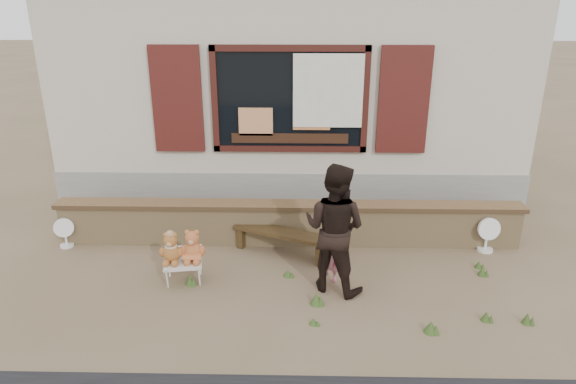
{
  "coord_description": "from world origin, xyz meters",
  "views": [
    {
      "loc": [
        0.15,
        -6.18,
        3.6
      ],
      "look_at": [
        0.0,
        0.6,
        1.0
      ],
      "focal_mm": 32.0,
      "sensor_mm": 36.0,
      "label": 1
    }
  ],
  "objects_px": {
    "teddy_bear_left": "(171,247)",
    "teddy_bear_right": "(193,245)",
    "bench": "(281,237)",
    "child": "(329,250)",
    "adult": "(334,228)",
    "folding_chair": "(183,263)"
  },
  "relations": [
    {
      "from": "teddy_bear_right",
      "to": "child",
      "type": "relative_size",
      "value": 0.45
    },
    {
      "from": "teddy_bear_left",
      "to": "child",
      "type": "relative_size",
      "value": 0.43
    },
    {
      "from": "teddy_bear_right",
      "to": "bench",
      "type": "bearing_deg",
      "value": 25.35
    },
    {
      "from": "folding_chair",
      "to": "teddy_bear_right",
      "type": "distance_m",
      "value": 0.29
    },
    {
      "from": "folding_chair",
      "to": "adult",
      "type": "xyz_separation_m",
      "value": [
        1.99,
        -0.12,
        0.58
      ]
    },
    {
      "from": "teddy_bear_left",
      "to": "adult",
      "type": "xyz_separation_m",
      "value": [
        2.12,
        -0.1,
        0.34
      ]
    },
    {
      "from": "child",
      "to": "folding_chair",
      "type": "bearing_deg",
      "value": -37.25
    },
    {
      "from": "child",
      "to": "adult",
      "type": "relative_size",
      "value": 0.59
    },
    {
      "from": "folding_chair",
      "to": "adult",
      "type": "distance_m",
      "value": 2.07
    },
    {
      "from": "child",
      "to": "adult",
      "type": "distance_m",
      "value": 0.37
    },
    {
      "from": "bench",
      "to": "teddy_bear_left",
      "type": "height_order",
      "value": "teddy_bear_left"
    },
    {
      "from": "folding_chair",
      "to": "child",
      "type": "relative_size",
      "value": 0.55
    },
    {
      "from": "teddy_bear_right",
      "to": "child",
      "type": "distance_m",
      "value": 1.79
    },
    {
      "from": "teddy_bear_right",
      "to": "child",
      "type": "height_order",
      "value": "child"
    },
    {
      "from": "bench",
      "to": "teddy_bear_right",
      "type": "xyz_separation_m",
      "value": [
        -1.14,
        -0.78,
        0.26
      ]
    },
    {
      "from": "bench",
      "to": "teddy_bear_left",
      "type": "distance_m",
      "value": 1.66
    },
    {
      "from": "bench",
      "to": "teddy_bear_right",
      "type": "bearing_deg",
      "value": -121.7
    },
    {
      "from": "teddy_bear_left",
      "to": "teddy_bear_right",
      "type": "height_order",
      "value": "teddy_bear_right"
    },
    {
      "from": "teddy_bear_right",
      "to": "child",
      "type": "bearing_deg",
      "value": -10.66
    },
    {
      "from": "adult",
      "to": "child",
      "type": "bearing_deg",
      "value": -31.55
    },
    {
      "from": "teddy_bear_left",
      "to": "child",
      "type": "distance_m",
      "value": 2.07
    },
    {
      "from": "folding_chair",
      "to": "teddy_bear_left",
      "type": "distance_m",
      "value": 0.28
    }
  ]
}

